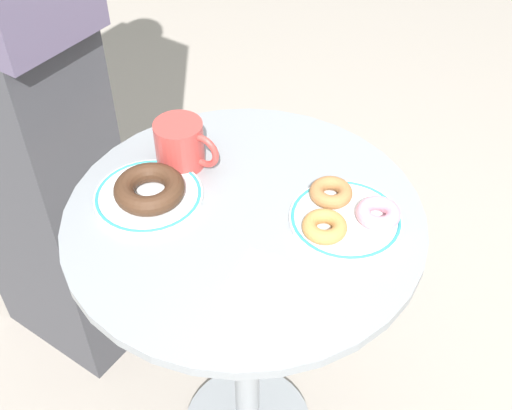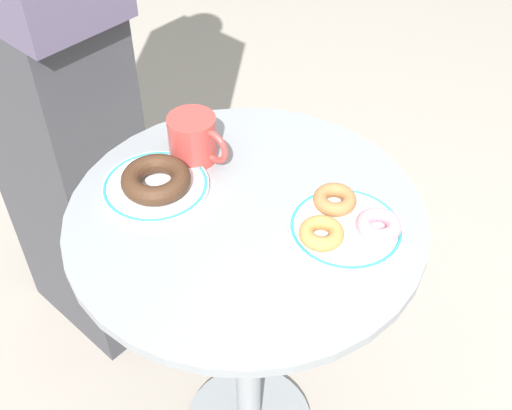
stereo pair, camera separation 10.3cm
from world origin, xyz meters
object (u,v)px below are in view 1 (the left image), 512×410
(donut_old_fashioned, at_px, (325,227))
(donut_chocolate, at_px, (149,189))
(donut_cinnamon, at_px, (331,192))
(plate_right, at_px, (345,219))
(coffee_mug, at_px, (181,145))
(plate_left, at_px, (148,196))
(cafe_table, at_px, (246,299))
(donut_pink_frosted, at_px, (378,213))
(paper_napkin, at_px, (269,284))

(donut_old_fashioned, bearing_deg, donut_chocolate, 176.47)
(donut_cinnamon, bearing_deg, donut_old_fashioned, -89.29)
(plate_right, xyz_separation_m, coffee_mug, (-0.31, 0.09, 0.04))
(plate_right, bearing_deg, coffee_mug, 164.38)
(coffee_mug, bearing_deg, donut_chocolate, -101.87)
(donut_old_fashioned, bearing_deg, coffee_mug, 155.30)
(plate_left, bearing_deg, cafe_table, 0.42)
(plate_left, relative_size, donut_pink_frosted, 2.56)
(donut_old_fashioned, relative_size, coffee_mug, 0.58)
(plate_right, distance_m, coffee_mug, 0.32)
(cafe_table, height_order, donut_chocolate, donut_chocolate)
(cafe_table, height_order, donut_cinnamon, donut_cinnamon)
(coffee_mug, bearing_deg, donut_pink_frosted, -12.33)
(cafe_table, relative_size, plate_left, 3.99)
(donut_pink_frosted, height_order, donut_old_fashioned, same)
(plate_right, bearing_deg, donut_cinnamon, 127.32)
(donut_chocolate, xyz_separation_m, donut_cinnamon, (0.30, 0.06, -0.01))
(donut_pink_frosted, bearing_deg, donut_chocolate, -175.38)
(plate_left, height_order, plate_right, same)
(donut_chocolate, relative_size, donut_cinnamon, 1.65)
(plate_left, xyz_separation_m, plate_right, (0.34, 0.02, -0.00))
(coffee_mug, bearing_deg, cafe_table, -36.55)
(donut_pink_frosted, height_order, paper_napkin, donut_pink_frosted)
(donut_chocolate, bearing_deg, donut_cinnamon, 12.06)
(cafe_table, relative_size, donut_cinnamon, 10.22)
(plate_left, height_order, coffee_mug, coffee_mug)
(donut_pink_frosted, relative_size, paper_napkin, 0.64)
(donut_cinnamon, distance_m, coffee_mug, 0.28)
(donut_chocolate, height_order, donut_cinnamon, donut_chocolate)
(cafe_table, distance_m, donut_pink_frosted, 0.34)
(cafe_table, xyz_separation_m, plate_left, (-0.17, -0.00, 0.24))
(plate_left, distance_m, donut_old_fashioned, 0.31)
(donut_old_fashioned, xyz_separation_m, coffee_mug, (-0.28, 0.13, 0.02))
(donut_chocolate, distance_m, paper_napkin, 0.27)
(paper_napkin, bearing_deg, donut_old_fashioned, 60.67)
(plate_left, height_order, paper_napkin, plate_left)
(plate_right, xyz_separation_m, donut_pink_frosted, (0.05, 0.01, 0.02))
(cafe_table, xyz_separation_m, donut_old_fashioned, (0.14, -0.02, 0.26))
(donut_cinnamon, height_order, coffee_mug, coffee_mug)
(donut_cinnamon, bearing_deg, donut_pink_frosted, -22.05)
(cafe_table, distance_m, plate_left, 0.29)
(cafe_table, relative_size, paper_napkin, 6.50)
(paper_napkin, xyz_separation_m, coffee_mug, (-0.21, 0.25, 0.04))
(plate_left, bearing_deg, donut_pink_frosted, 3.87)
(donut_cinnamon, bearing_deg, donut_chocolate, -167.94)
(plate_right, xyz_separation_m, donut_chocolate, (-0.33, -0.02, 0.02))
(cafe_table, height_order, plate_left, plate_left)
(donut_old_fashioned, distance_m, coffee_mug, 0.31)
(plate_right, bearing_deg, donut_chocolate, -176.00)
(donut_chocolate, bearing_deg, donut_old_fashioned, -3.53)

